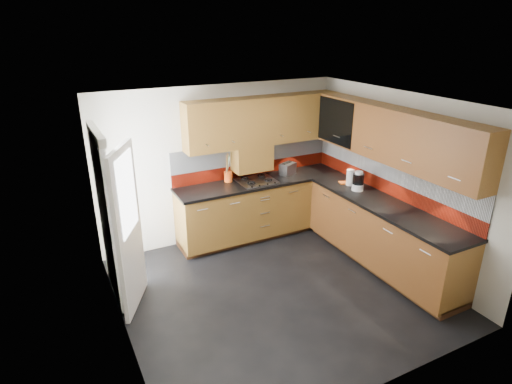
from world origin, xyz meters
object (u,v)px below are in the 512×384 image
utensil_pot (228,175)px  food_processor (358,182)px  toaster (288,169)px  gas_hob (257,181)px

utensil_pot → food_processor: bearing=-38.0°
utensil_pot → food_processor: (1.53, -1.20, 0.03)m
utensil_pot → toaster: utensil_pot is taller
food_processor → gas_hob: bearing=139.2°
utensil_pot → gas_hob: bearing=-28.2°
utensil_pot → toaster: 1.00m
utensil_pot → toaster: size_ratio=1.48×
toaster → gas_hob: bearing=-172.0°
utensil_pot → toaster: (0.99, -0.12, -0.01)m
utensil_pot → food_processor: 1.95m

